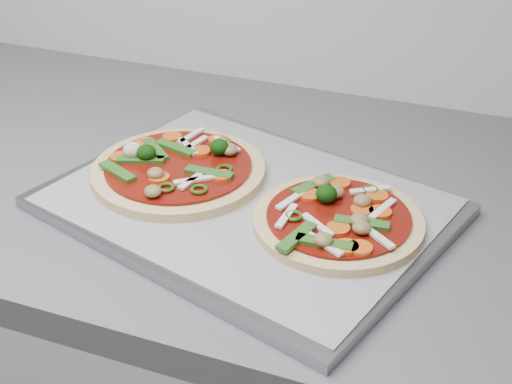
% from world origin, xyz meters
% --- Properties ---
extents(base_cabinet, '(3.60, 0.60, 0.86)m').
position_xyz_m(base_cabinet, '(0.00, 1.30, 0.43)').
color(base_cabinet, silver).
rests_on(base_cabinet, ground).
extents(countertop, '(3.60, 0.60, 0.04)m').
position_xyz_m(countertop, '(0.00, 1.30, 0.88)').
color(countertop, slate).
rests_on(countertop, base_cabinet).
extents(baking_tray, '(0.51, 0.43, 0.01)m').
position_xyz_m(baking_tray, '(0.40, 1.23, 0.91)').
color(baking_tray, gray).
rests_on(baking_tray, countertop).
extents(parchment, '(0.48, 0.40, 0.00)m').
position_xyz_m(parchment, '(0.40, 1.23, 0.92)').
color(parchment, gray).
rests_on(parchment, baking_tray).
extents(pizza_left, '(0.29, 0.29, 0.04)m').
position_xyz_m(pizza_left, '(0.30, 1.25, 0.93)').
color(pizza_left, tan).
rests_on(pizza_left, parchment).
extents(pizza_right, '(0.20, 0.20, 0.03)m').
position_xyz_m(pizza_right, '(0.51, 1.22, 0.92)').
color(pizza_right, tan).
rests_on(pizza_right, parchment).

